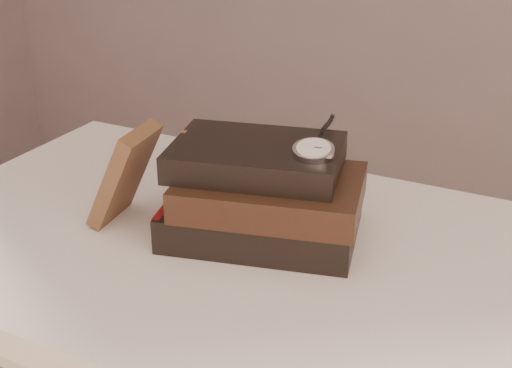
% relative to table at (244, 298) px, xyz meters
% --- Properties ---
extents(table, '(1.00, 0.60, 0.75)m').
position_rel_table_xyz_m(table, '(0.00, 0.00, 0.00)').
color(table, white).
rests_on(table, ground).
extents(book_stack, '(0.30, 0.24, 0.13)m').
position_rel_table_xyz_m(book_stack, '(0.01, 0.03, 0.15)').
color(book_stack, black).
rests_on(book_stack, table).
extents(journal, '(0.10, 0.10, 0.15)m').
position_rel_table_xyz_m(journal, '(-0.18, -0.02, 0.16)').
color(journal, '#462C1B').
rests_on(journal, table).
extents(pocket_watch, '(0.07, 0.16, 0.02)m').
position_rel_table_xyz_m(pocket_watch, '(0.08, 0.04, 0.23)').
color(pocket_watch, silver).
rests_on(pocket_watch, book_stack).
extents(eyeglasses, '(0.14, 0.15, 0.05)m').
position_rel_table_xyz_m(eyeglasses, '(-0.10, 0.10, 0.17)').
color(eyeglasses, silver).
rests_on(eyeglasses, book_stack).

